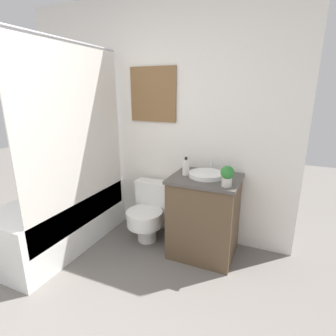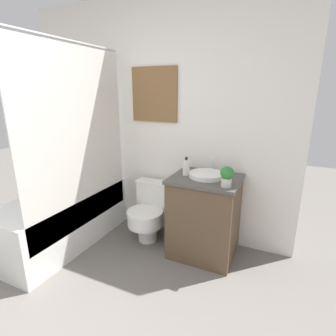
{
  "view_description": "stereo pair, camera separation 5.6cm",
  "coord_description": "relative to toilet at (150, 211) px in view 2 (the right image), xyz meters",
  "views": [
    {
      "loc": [
        1.3,
        -0.33,
        1.56
      ],
      "look_at": [
        0.38,
        1.77,
        0.89
      ],
      "focal_mm": 28.0,
      "sensor_mm": 36.0,
      "label": 1
    },
    {
      "loc": [
        1.35,
        -0.3,
        1.56
      ],
      "look_at": [
        0.38,
        1.77,
        0.89
      ],
      "focal_mm": 28.0,
      "sensor_mm": 36.0,
      "label": 2
    }
  ],
  "objects": [
    {
      "name": "vanity",
      "position": [
        0.62,
        -0.04,
        0.08
      ],
      "size": [
        0.64,
        0.54,
        0.8
      ],
      "color": "brown",
      "rests_on": "ground_plane"
    },
    {
      "name": "soap_bottle",
      "position": [
        0.43,
        -0.04,
        0.56
      ],
      "size": [
        0.06,
        0.06,
        0.17
      ],
      "color": "silver",
      "rests_on": "vanity"
    },
    {
      "name": "sink",
      "position": [
        0.62,
        -0.01,
        0.5
      ],
      "size": [
        0.33,
        0.36,
        0.13
      ],
      "color": "white",
      "rests_on": "vanity"
    },
    {
      "name": "wall_back",
      "position": [
        -0.07,
        0.28,
        0.94
      ],
      "size": [
        3.03,
        0.07,
        2.5
      ],
      "color": "white",
      "rests_on": "ground_plane"
    },
    {
      "name": "toilet",
      "position": [
        0.0,
        0.0,
        0.0
      ],
      "size": [
        0.4,
        0.5,
        0.62
      ],
      "color": "white",
      "rests_on": "ground_plane"
    },
    {
      "name": "potted_plant",
      "position": [
        0.85,
        -0.2,
        0.58
      ],
      "size": [
        0.11,
        0.11,
        0.18
      ],
      "color": "beige",
      "rests_on": "vanity"
    },
    {
      "name": "shower_area",
      "position": [
        -0.77,
        -0.46,
        0.0
      ],
      "size": [
        0.62,
        1.42,
        1.98
      ],
      "color": "white",
      "rests_on": "ground_plane"
    }
  ]
}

